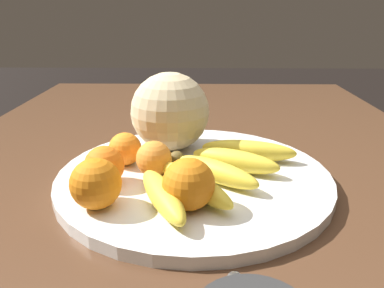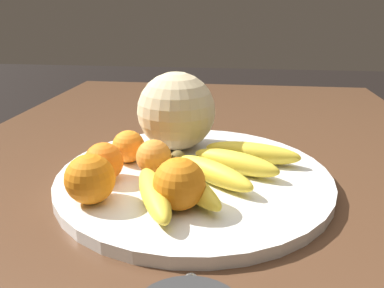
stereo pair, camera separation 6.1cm
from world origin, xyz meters
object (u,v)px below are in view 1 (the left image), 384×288
(melon, at_px, (170,112))
(orange_back_left, at_px, (125,149))
(banana_bunch, at_px, (214,170))
(orange_front_right, at_px, (154,159))
(orange_back_right, at_px, (104,166))
(fruit_bowl, at_px, (192,176))
(orange_front_left, at_px, (189,184))
(kitchen_table, at_px, (194,220))
(produce_tag, at_px, (175,179))
(orange_mid_center, at_px, (96,184))

(melon, bearing_deg, orange_back_left, -43.05)
(banana_bunch, xyz_separation_m, orange_front_right, (-0.02, -0.10, 0.01))
(melon, bearing_deg, orange_back_right, -30.30)
(fruit_bowl, height_order, orange_front_left, orange_front_left)
(kitchen_table, bearing_deg, orange_back_left, -97.94)
(orange_front_left, relative_size, orange_back_left, 1.26)
(banana_bunch, xyz_separation_m, produce_tag, (-0.00, -0.06, -0.02))
(orange_back_left, bearing_deg, banana_bunch, 67.63)
(melon, bearing_deg, produce_tag, 7.01)
(kitchen_table, distance_m, orange_mid_center, 0.23)
(banana_bunch, relative_size, orange_front_right, 4.87)
(orange_front_left, xyz_separation_m, produce_tag, (-0.09, -0.02, -0.03))
(kitchen_table, height_order, orange_front_left, orange_front_left)
(orange_front_left, relative_size, orange_back_right, 1.17)
(fruit_bowl, relative_size, orange_mid_center, 6.42)
(orange_front_left, xyz_separation_m, orange_back_right, (-0.07, -0.13, -0.01))
(banana_bunch, bearing_deg, orange_front_left, -74.82)
(fruit_bowl, distance_m, melon, 0.14)
(banana_bunch, distance_m, orange_front_right, 0.10)
(orange_mid_center, relative_size, orange_back_left, 1.23)
(fruit_bowl, xyz_separation_m, orange_mid_center, (0.12, -0.13, 0.04))
(fruit_bowl, xyz_separation_m, orange_back_left, (-0.03, -0.12, 0.04))
(banana_bunch, xyz_separation_m, orange_mid_center, (0.09, -0.16, 0.02))
(orange_back_left, bearing_deg, fruit_bowl, 75.41)
(fruit_bowl, relative_size, orange_front_right, 7.78)
(kitchen_table, height_order, orange_back_left, orange_back_left)
(fruit_bowl, height_order, banana_bunch, banana_bunch)
(fruit_bowl, height_order, orange_back_right, orange_back_right)
(melon, height_order, orange_back_right, melon)
(kitchen_table, bearing_deg, orange_back_right, -66.30)
(kitchen_table, height_order, orange_back_right, orange_back_right)
(orange_mid_center, height_order, orange_back_left, orange_mid_center)
(orange_mid_center, xyz_separation_m, orange_back_right, (-0.07, -0.01, -0.00))
(fruit_bowl, bearing_deg, orange_front_right, -77.95)
(produce_tag, bearing_deg, orange_front_right, -145.93)
(orange_front_left, bearing_deg, banana_bunch, 156.12)
(orange_back_left, height_order, produce_tag, orange_back_left)
(produce_tag, bearing_deg, orange_mid_center, -79.47)
(orange_front_left, relative_size, orange_mid_center, 1.02)
(banana_bunch, bearing_deg, orange_back_left, -163.31)
(banana_bunch, relative_size, produce_tag, 2.92)
(kitchen_table, distance_m, banana_bunch, 0.13)
(fruit_bowl, height_order, orange_back_left, orange_back_left)
(orange_back_left, relative_size, orange_back_right, 0.93)
(orange_front_left, height_order, orange_mid_center, orange_front_left)
(orange_front_right, bearing_deg, produce_tag, 63.81)
(orange_mid_center, relative_size, orange_back_right, 1.14)
(orange_front_left, bearing_deg, orange_back_right, -118.41)
(fruit_bowl, distance_m, orange_front_right, 0.07)
(produce_tag, bearing_deg, orange_back_right, -111.16)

